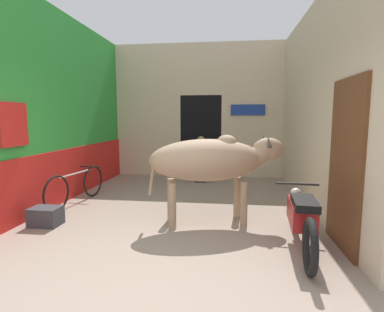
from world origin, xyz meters
TOP-DOWN VIEW (x-y plane):
  - ground_plane at (0.00, 0.00)m, footprint 30.00×30.00m
  - wall_left_shopfront at (-2.38, 2.70)m, footprint 0.25×5.43m
  - wall_back_with_doorway at (0.04, 5.68)m, footprint 4.60×0.93m
  - wall_right_with_door at (2.39, 2.66)m, footprint 0.22×5.43m
  - cow at (0.63, 1.68)m, footprint 2.14×1.10m
  - motorcycle_near at (1.77, 0.88)m, footprint 0.58×1.90m
  - bicycle at (-2.00, 2.43)m, footprint 0.44×1.72m
  - shopkeeper_seated at (0.16, 4.72)m, footprint 0.42×0.33m
  - plastic_stool at (-0.24, 4.86)m, footprint 0.30×0.30m
  - crate at (-1.87, 1.24)m, footprint 0.44×0.32m

SIDE VIEW (x-z plane):
  - ground_plane at x=0.00m, z-range 0.00..0.00m
  - crate at x=-1.87m, z-range 0.00..0.28m
  - plastic_stool at x=-0.24m, z-range 0.02..0.42m
  - bicycle at x=-2.00m, z-range 0.00..0.66m
  - motorcycle_near at x=1.77m, z-range 0.05..0.77m
  - shopkeeper_seated at x=0.16m, z-range 0.02..1.18m
  - cow at x=0.63m, z-range 0.29..1.66m
  - wall_back_with_doorway at x=0.04m, z-range -0.26..3.37m
  - wall_left_shopfront at x=-2.38m, z-range -0.06..3.57m
  - wall_right_with_door at x=2.39m, z-range -0.02..3.61m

